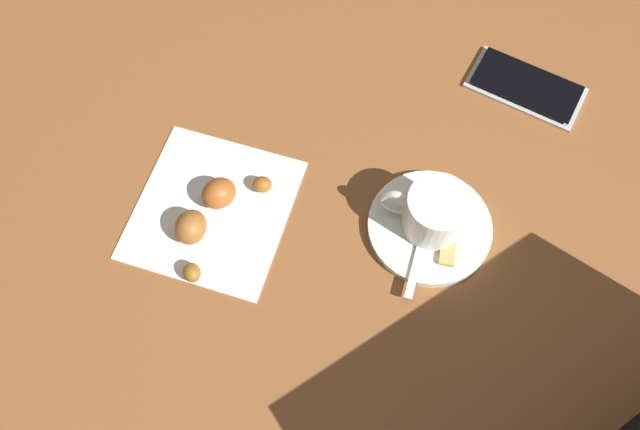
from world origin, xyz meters
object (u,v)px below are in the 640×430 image
object	(u,v)px
espresso_cup	(434,212)
sugar_packet	(450,235)
napkin	(213,209)
teaspoon	(427,221)
saucer	(429,227)
cell_phone	(526,87)
croissant	(208,212)

from	to	relation	value
espresso_cup	sugar_packet	distance (m)	0.04
sugar_packet	napkin	world-z (taller)	sugar_packet
teaspoon	espresso_cup	bearing A→B (deg)	172.48
saucer	espresso_cup	size ratio (longest dim) A/B	1.43
saucer	cell_phone	distance (m)	0.24
croissant	cell_phone	world-z (taller)	croissant
cell_phone	sugar_packet	bearing A→B (deg)	74.66
saucer	teaspoon	world-z (taller)	teaspoon
teaspoon	croissant	distance (m)	0.24
teaspoon	croissant	bearing A→B (deg)	11.96
croissant	cell_phone	bearing A→B (deg)	-140.92
saucer	sugar_packet	world-z (taller)	sugar_packet
saucer	espresso_cup	world-z (taller)	espresso_cup
saucer	croissant	distance (m)	0.25
croissant	teaspoon	bearing A→B (deg)	-168.04
napkin	cell_phone	distance (m)	0.42
saucer	napkin	world-z (taller)	saucer
saucer	teaspoon	xyz separation A→B (m)	(0.00, -0.00, 0.01)
espresso_cup	teaspoon	world-z (taller)	espresso_cup
saucer	sugar_packet	xyz separation A→B (m)	(-0.02, 0.01, 0.01)
napkin	cell_phone	bearing A→B (deg)	-142.44
espresso_cup	croissant	size ratio (longest dim) A/B	0.66
saucer	napkin	xyz separation A→B (m)	(0.25, 0.04, -0.00)
napkin	cell_phone	world-z (taller)	cell_phone
espresso_cup	cell_phone	xyz separation A→B (m)	(-0.09, -0.22, -0.03)
espresso_cup	teaspoon	size ratio (longest dim) A/B	0.69
saucer	espresso_cup	xyz separation A→B (m)	(0.00, -0.00, 0.03)
cell_phone	croissant	bearing A→B (deg)	39.08
teaspoon	cell_phone	distance (m)	0.24
sugar_packet	espresso_cup	bearing A→B (deg)	64.50
saucer	cell_phone	bearing A→B (deg)	-111.31
espresso_cup	napkin	distance (m)	0.25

